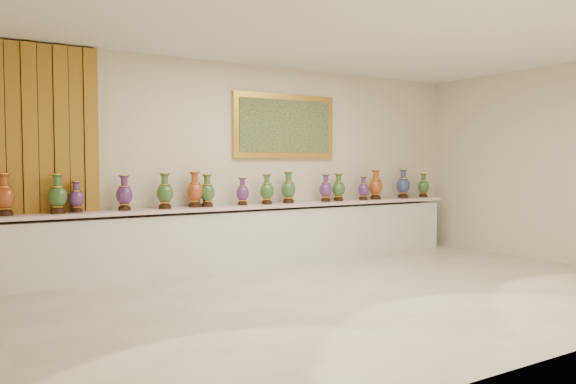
# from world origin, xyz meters

# --- Properties ---
(ground) EXTENTS (8.00, 8.00, 0.00)m
(ground) POSITION_xyz_m (0.00, 0.00, 0.00)
(ground) COLOR beige
(ground) RESTS_ON ground
(room) EXTENTS (8.00, 8.00, 8.00)m
(room) POSITION_xyz_m (-2.44, 2.44, 1.59)
(room) COLOR beige
(room) RESTS_ON ground
(counter) EXTENTS (7.28, 0.48, 0.90)m
(counter) POSITION_xyz_m (0.00, 2.27, 0.44)
(counter) COLOR white
(counter) RESTS_ON ground
(vase_0) EXTENTS (0.31, 0.31, 0.50)m
(vase_0) POSITION_xyz_m (-3.34, 2.25, 1.12)
(vase_0) COLOR black
(vase_0) RESTS_ON counter
(vase_1) EXTENTS (0.28, 0.28, 0.49)m
(vase_1) POSITION_xyz_m (-2.76, 2.24, 1.12)
(vase_1) COLOR black
(vase_1) RESTS_ON counter
(vase_2) EXTENTS (0.19, 0.19, 0.40)m
(vase_2) POSITION_xyz_m (-2.53, 2.28, 1.08)
(vase_2) COLOR black
(vase_2) RESTS_ON counter
(vase_3) EXTENTS (0.27, 0.27, 0.46)m
(vase_3) POSITION_xyz_m (-1.94, 2.26, 1.11)
(vase_3) COLOR black
(vase_3) RESTS_ON counter
(vase_4) EXTENTS (0.27, 0.27, 0.48)m
(vase_4) POSITION_xyz_m (-1.40, 2.24, 1.12)
(vase_4) COLOR black
(vase_4) RESTS_ON counter
(vase_5) EXTENTS (0.27, 0.27, 0.50)m
(vase_5) POSITION_xyz_m (-0.95, 2.27, 1.12)
(vase_5) COLOR black
(vase_5) RESTS_ON counter
(vase_6) EXTENTS (0.26, 0.26, 0.46)m
(vase_6) POSITION_xyz_m (-0.78, 2.25, 1.11)
(vase_6) COLOR black
(vase_6) RESTS_ON counter
(vase_7) EXTENTS (0.21, 0.21, 0.41)m
(vase_7) POSITION_xyz_m (-0.22, 2.25, 1.08)
(vase_7) COLOR black
(vase_7) RESTS_ON counter
(vase_8) EXTENTS (0.26, 0.26, 0.45)m
(vase_8) POSITION_xyz_m (0.18, 2.22, 1.10)
(vase_8) COLOR black
(vase_8) RESTS_ON counter
(vase_9) EXTENTS (0.28, 0.28, 0.49)m
(vase_9) POSITION_xyz_m (0.58, 2.26, 1.12)
(vase_9) COLOR black
(vase_9) RESTS_ON counter
(vase_10) EXTENTS (0.25, 0.25, 0.44)m
(vase_10) POSITION_xyz_m (1.25, 2.21, 1.10)
(vase_10) COLOR black
(vase_10) RESTS_ON counter
(vase_11) EXTENTS (0.23, 0.23, 0.45)m
(vase_11) POSITION_xyz_m (1.54, 2.25, 1.10)
(vase_11) COLOR black
(vase_11) RESTS_ON counter
(vase_12) EXTENTS (0.23, 0.23, 0.40)m
(vase_12) POSITION_xyz_m (2.03, 2.22, 1.08)
(vase_12) COLOR black
(vase_12) RESTS_ON counter
(vase_13) EXTENTS (0.25, 0.25, 0.50)m
(vase_13) POSITION_xyz_m (2.30, 2.23, 1.13)
(vase_13) COLOR black
(vase_13) RESTS_ON counter
(vase_14) EXTENTS (0.27, 0.27, 0.51)m
(vase_14) POSITION_xyz_m (2.96, 2.25, 1.13)
(vase_14) COLOR black
(vase_14) RESTS_ON counter
(vase_15) EXTENTS (0.25, 0.25, 0.43)m
(vase_15) POSITION_xyz_m (3.44, 2.24, 1.09)
(vase_15) COLOR black
(vase_15) RESTS_ON counter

